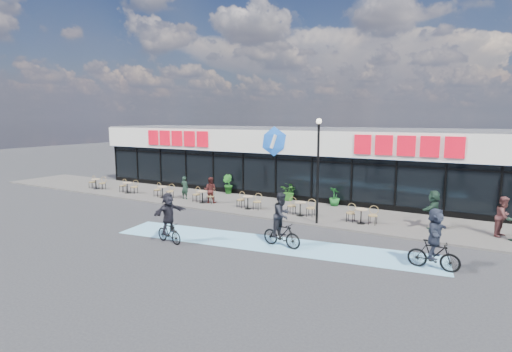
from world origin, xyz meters
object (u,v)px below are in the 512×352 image
(patron_left, at_px, (185,188))
(cyclist_b, at_px, (434,241))
(potted_plant_right, at_px, (335,197))
(cyclist_a, at_px, (282,224))
(bistro_set_0, at_px, (97,183))
(potted_plant_left, at_px, (228,184))
(potted_plant_mid, at_px, (289,191))
(pedestrian_b, at_px, (504,217))
(pedestrian_a, at_px, (433,209))
(lamp_post, at_px, (318,162))
(patron_right, at_px, (210,190))

(patron_left, bearing_deg, cyclist_b, 161.77)
(potted_plant_right, xyz_separation_m, cyclist_a, (0.54, -8.21, 0.34))
(bistro_set_0, distance_m, cyclist_a, 18.35)
(bistro_set_0, distance_m, patron_left, 8.07)
(potted_plant_left, distance_m, potted_plant_mid, 4.70)
(potted_plant_left, xyz_separation_m, potted_plant_mid, (4.70, -0.03, -0.07))
(potted_plant_right, height_order, cyclist_b, cyclist_b)
(bistro_set_0, relative_size, cyclist_a, 0.67)
(bistro_set_0, relative_size, pedestrian_b, 0.86)
(pedestrian_b, bearing_deg, pedestrian_a, 112.30)
(potted_plant_left, height_order, potted_plant_mid, potted_plant_left)
(patron_left, height_order, cyclist_a, cyclist_a)
(potted_plant_left, height_order, patron_left, patron_left)
(lamp_post, bearing_deg, cyclist_a, -90.18)
(lamp_post, height_order, patron_right, lamp_post)
(patron_left, relative_size, patron_right, 0.92)
(cyclist_b, bearing_deg, bistro_set_0, 168.83)
(patron_right, bearing_deg, potted_plant_left, -93.80)
(cyclist_a, bearing_deg, bistro_set_0, 164.06)
(pedestrian_b, height_order, cyclist_a, cyclist_a)
(cyclist_a, xyz_separation_m, cyclist_b, (5.71, 0.43, 0.04))
(patron_left, xyz_separation_m, cyclist_a, (9.58, -5.35, 0.15))
(pedestrian_a, bearing_deg, pedestrian_b, 101.69)
(lamp_post, height_order, pedestrian_b, lamp_post)
(potted_plant_left, distance_m, cyclist_b, 15.96)
(lamp_post, distance_m, patron_left, 9.97)
(bistro_set_0, height_order, pedestrian_b, pedestrian_b)
(potted_plant_mid, bearing_deg, cyclist_a, -66.90)
(cyclist_b, bearing_deg, lamp_post, 148.50)
(pedestrian_a, bearing_deg, cyclist_b, 16.83)
(potted_plant_left, height_order, pedestrian_b, pedestrian_b)
(potted_plant_right, xyz_separation_m, cyclist_b, (6.25, -7.78, 0.37))
(potted_plant_mid, height_order, pedestrian_b, pedestrian_b)
(patron_left, bearing_deg, bistro_set_0, 1.86)
(patron_right, relative_size, cyclist_b, 0.73)
(lamp_post, distance_m, pedestrian_a, 5.85)
(potted_plant_left, relative_size, potted_plant_mid, 1.12)
(cyclist_a, bearing_deg, potted_plant_right, 93.74)
(patron_right, bearing_deg, bistro_set_0, -17.22)
(lamp_post, relative_size, pedestrian_b, 2.88)
(potted_plant_right, relative_size, cyclist_a, 0.48)
(patron_left, relative_size, cyclist_a, 0.65)
(patron_right, bearing_deg, potted_plant_right, -174.28)
(potted_plant_right, bearing_deg, bistro_set_0, -169.48)
(lamp_post, distance_m, bistro_set_0, 17.88)
(potted_plant_left, bearing_deg, potted_plant_mid, -0.41)
(lamp_post, relative_size, potted_plant_left, 3.93)
(bistro_set_0, distance_m, pedestrian_b, 25.59)
(patron_left, distance_m, patron_right, 2.17)
(bistro_set_0, relative_size, pedestrian_a, 0.85)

